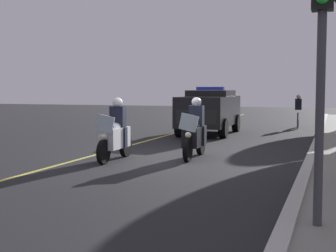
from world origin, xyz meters
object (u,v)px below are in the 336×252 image
(police_motorcycle_lead_left, at_px, (115,135))
(police_motorcycle_lead_right, at_px, (195,133))
(cyclist_background, at_px, (298,111))
(traffic_light, at_px, (322,21))
(police_suv, at_px, (210,110))

(police_motorcycle_lead_left, xyz_separation_m, police_motorcycle_lead_right, (-1.15, 1.93, 0.00))
(police_motorcycle_lead_left, relative_size, cyclist_background, 1.22)
(police_motorcycle_lead_right, distance_m, traffic_light, 7.50)
(police_motorcycle_lead_right, bearing_deg, cyclist_background, 170.30)
(police_suv, bearing_deg, police_motorcycle_lead_right, 11.05)
(traffic_light, bearing_deg, police_motorcycle_lead_left, -133.03)
(police_motorcycle_lead_right, bearing_deg, police_motorcycle_lead_left, -59.33)
(police_motorcycle_lead_right, distance_m, police_suv, 7.32)
(police_motorcycle_lead_left, bearing_deg, police_motorcycle_lead_right, 120.67)
(cyclist_background, xyz_separation_m, traffic_light, (17.94, 1.55, 2.00))
(police_motorcycle_lead_left, bearing_deg, police_suv, 176.35)
(cyclist_background, bearing_deg, police_suv, -36.98)
(police_motorcycle_lead_right, distance_m, cyclist_background, 11.86)
(police_motorcycle_lead_right, xyz_separation_m, traffic_light, (6.26, 3.54, 2.14))
(police_motorcycle_lead_right, height_order, police_suv, police_suv)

